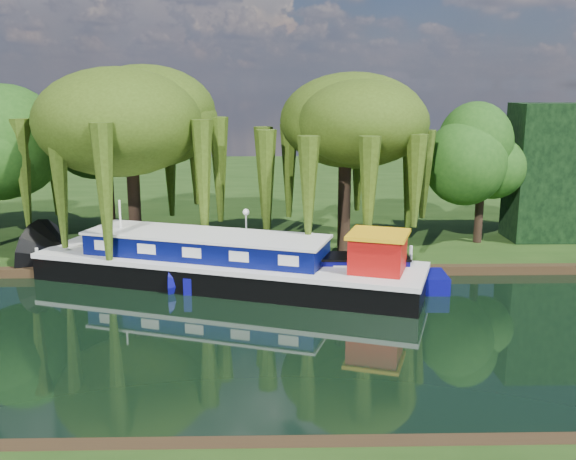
{
  "coord_description": "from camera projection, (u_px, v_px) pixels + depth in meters",
  "views": [
    {
      "loc": [
        1.99,
        -23.18,
        9.47
      ],
      "look_at": [
        2.65,
        6.24,
        2.8
      ],
      "focal_mm": 40.0,
      "sensor_mm": 36.0,
      "label": 1
    }
  ],
  "objects": [
    {
      "name": "mooring_posts",
      "position": [
        225.0,
        256.0,
        32.62
      ],
      "size": [
        19.16,
        0.16,
        1.0
      ],
      "color": "silver",
      "rests_on": "far_bank"
    },
    {
      "name": "willow_right",
      "position": [
        346.0,
        134.0,
        34.3
      ],
      "size": [
        7.24,
        7.24,
        8.82
      ],
      "color": "black",
      "rests_on": "far_bank"
    },
    {
      "name": "dutch_barge",
      "position": [
        229.0,
        265.0,
        30.94
      ],
      "size": [
        19.41,
        10.08,
        4.02
      ],
      "rotation": [
        0.0,
        0.0,
        -0.32
      ],
      "color": "black",
      "rests_on": "ground"
    },
    {
      "name": "tree_far_mid",
      "position": [
        106.0,
        136.0,
        39.71
      ],
      "size": [
        5.24,
        5.24,
        8.57
      ],
      "color": "black",
      "rests_on": "far_bank"
    },
    {
      "name": "reeds_near",
      "position": [
        456.0,
        423.0,
        17.29
      ],
      "size": [
        33.7,
        1.5,
        1.1
      ],
      "color": "#1E4412",
      "rests_on": "ground"
    },
    {
      "name": "far_bank",
      "position": [
        252.0,
        190.0,
        57.75
      ],
      "size": [
        120.0,
        52.0,
        0.45
      ],
      "primitive_type": "cube",
      "color": "black",
      "rests_on": "ground"
    },
    {
      "name": "willow_left",
      "position": [
        130.0,
        123.0,
        34.88
      ],
      "size": [
        8.02,
        8.02,
        9.61
      ],
      "color": "black",
      "rests_on": "far_bank"
    },
    {
      "name": "conifer_hedge",
      "position": [
        562.0,
        172.0,
        37.73
      ],
      "size": [
        6.0,
        3.0,
        8.0
      ],
      "primitive_type": "cube",
      "color": "black",
      "rests_on": "far_bank"
    },
    {
      "name": "narrowboat",
      "position": [
        316.0,
        276.0,
        30.29
      ],
      "size": [
        12.33,
        2.45,
        1.79
      ],
      "rotation": [
        0.0,
        0.0,
        -0.03
      ],
      "color": "#080866",
      "rests_on": "ground"
    },
    {
      "name": "tree_far_right",
      "position": [
        483.0,
        161.0,
        36.64
      ],
      "size": [
        4.25,
        4.25,
        6.95
      ],
      "color": "black",
      "rests_on": "far_bank"
    },
    {
      "name": "lamppost",
      "position": [
        246.0,
        220.0,
        34.36
      ],
      "size": [
        0.36,
        0.36,
        2.56
      ],
      "color": "silver",
      "rests_on": "far_bank"
    },
    {
      "name": "ground",
      "position": [
        223.0,
        337.0,
        24.65
      ],
      "size": [
        120.0,
        120.0,
        0.0
      ],
      "primitive_type": "plane",
      "color": "black"
    }
  ]
}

